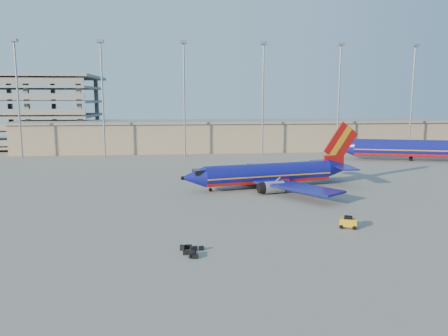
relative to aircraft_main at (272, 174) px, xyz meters
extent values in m
plane|color=slate|center=(-8.94, -5.37, -2.30)|extent=(220.00, 220.00, 0.00)
cube|color=gray|center=(1.06, 52.63, 1.70)|extent=(120.00, 15.00, 8.00)
cube|color=slate|center=(1.06, 52.63, 5.90)|extent=(122.00, 16.00, 0.60)
cube|color=slate|center=(-70.94, 81.63, 8.20)|extent=(1.20, 1.20, 21.00)
cylinder|color=gray|center=(-53.94, 40.63, 11.70)|extent=(0.44, 0.44, 28.00)
cube|color=gray|center=(-53.94, 40.63, 26.00)|extent=(1.60, 1.60, 0.70)
cylinder|color=gray|center=(-33.94, 40.63, 11.70)|extent=(0.44, 0.44, 28.00)
cube|color=gray|center=(-33.94, 40.63, 26.00)|extent=(1.60, 1.60, 0.70)
cylinder|color=gray|center=(-13.94, 40.63, 11.70)|extent=(0.44, 0.44, 28.00)
cube|color=gray|center=(-13.94, 40.63, 26.00)|extent=(1.60, 1.60, 0.70)
cylinder|color=gray|center=(6.06, 40.63, 11.70)|extent=(0.44, 0.44, 28.00)
cube|color=gray|center=(6.06, 40.63, 26.00)|extent=(1.60, 1.60, 0.70)
cylinder|color=gray|center=(26.06, 40.63, 11.70)|extent=(0.44, 0.44, 28.00)
cube|color=gray|center=(26.06, 40.63, 26.00)|extent=(1.60, 1.60, 0.70)
cylinder|color=gray|center=(46.06, 40.63, 11.70)|extent=(0.44, 0.44, 28.00)
cube|color=gray|center=(46.06, 40.63, 26.00)|extent=(1.60, 1.60, 0.70)
cylinder|color=navy|center=(-0.74, -0.16, 0.15)|extent=(21.93, 7.91, 3.35)
cube|color=#9F100C|center=(-0.74, -0.16, -0.71)|extent=(21.79, 7.29, 1.18)
cube|color=orange|center=(-0.74, -0.16, -0.08)|extent=(21.94, 7.94, 0.20)
cone|color=navy|center=(-13.21, -2.89, 0.15)|extent=(4.43, 4.08, 3.35)
cube|color=black|center=(-12.06, -2.63, 1.00)|extent=(2.62, 2.76, 0.72)
cone|color=navy|center=(12.16, 2.66, 0.46)|extent=(5.31, 4.27, 3.35)
cube|color=#9F100C|center=(11.45, 2.50, 1.68)|extent=(3.82, 1.30, 1.99)
cube|color=#9F100C|center=(12.69, 2.77, 4.85)|extent=(6.55, 1.70, 7.22)
cube|color=orange|center=(12.51, 2.73, 4.85)|extent=(4.40, 1.31, 5.66)
cube|color=navy|center=(11.15, 5.58, 0.96)|extent=(4.86, 6.39, 0.20)
cube|color=navy|center=(12.46, -0.43, 0.96)|extent=(2.75, 5.81, 0.20)
cube|color=navy|center=(-1.12, 7.91, -0.67)|extent=(7.27, 14.65, 0.32)
cube|color=navy|center=(2.28, -7.65, -0.67)|extent=(11.95, 13.98, 0.32)
cube|color=#9F100C|center=(-0.30, -0.07, -1.08)|extent=(6.06, 4.61, 0.90)
cylinder|color=gray|center=(-2.81, 4.20, -1.26)|extent=(3.59, 2.55, 1.90)
cylinder|color=gray|center=(-0.80, -4.99, -1.26)|extent=(3.59, 2.55, 1.90)
cylinder|color=gray|center=(-10.47, -2.29, -1.80)|extent=(0.26, 0.26, 1.00)
cylinder|color=black|center=(-10.47, -2.29, -2.01)|extent=(0.61, 0.34, 0.58)
cylinder|color=black|center=(0.08, 2.43, -1.92)|extent=(0.85, 0.65, 0.76)
cylinder|color=black|center=(1.08, -2.17, -1.92)|extent=(0.85, 0.65, 0.76)
cylinder|color=navy|center=(39.44, 27.32, 0.69)|extent=(26.66, 11.41, 4.10)
cube|color=#9F100C|center=(39.44, 27.32, -0.36)|extent=(26.44, 10.67, 1.44)
cube|color=orange|center=(39.44, 27.32, 0.42)|extent=(26.67, 11.45, 0.24)
cone|color=navy|center=(24.45, 31.71, 0.69)|extent=(5.62, 5.24, 4.10)
cube|color=black|center=(25.84, 31.31, 1.74)|extent=(3.36, 3.51, 0.89)
cylinder|color=black|center=(39.44, 27.32, -1.80)|extent=(0.96, 0.96, 1.00)
cube|color=#CA9611|center=(3.90, -23.65, -1.62)|extent=(2.17, 1.73, 0.90)
cube|color=black|center=(3.90, -23.65, -1.08)|extent=(1.22, 1.27, 0.32)
cylinder|color=black|center=(3.43, -22.91, -2.06)|extent=(0.50, 0.33, 0.47)
cylinder|color=black|center=(3.05, -23.83, -2.06)|extent=(0.50, 0.33, 0.47)
cylinder|color=black|center=(4.76, -23.46, -2.06)|extent=(0.50, 0.33, 0.47)
cylinder|color=black|center=(4.38, -24.38, -2.06)|extent=(0.50, 0.33, 0.47)
cube|color=black|center=(-14.76, -30.41, -2.10)|extent=(0.65, 0.30, 0.40)
cube|color=black|center=(-14.24, -31.31, -2.06)|extent=(0.66, 0.51, 0.47)
cube|color=black|center=(-13.94, -31.49, -2.11)|extent=(0.56, 0.39, 0.38)
cube|color=black|center=(-15.12, -29.20, -2.03)|extent=(0.54, 0.45, 0.54)
cube|color=black|center=(-14.15, -30.80, -2.04)|extent=(0.66, 0.60, 0.51)
cube|color=black|center=(-13.27, -29.33, -2.09)|extent=(0.50, 0.32, 0.41)
cube|color=black|center=(-14.52, -28.83, -2.09)|extent=(0.68, 0.38, 0.42)
cube|color=black|center=(-14.02, -29.35, -2.09)|extent=(0.72, 0.56, 0.41)
camera|label=1|loc=(-15.20, -70.44, 12.54)|focal=35.00mm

